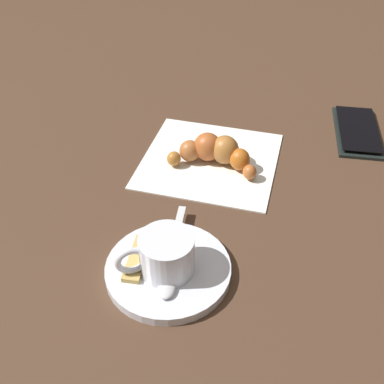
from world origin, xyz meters
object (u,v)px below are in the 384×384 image
object	(u,v)px
espresso_cup	(164,254)
sugar_packet	(138,258)
teaspoon	(172,264)
saucer	(169,270)
napkin	(210,160)
croissant	(215,152)
cell_phone	(358,131)

from	to	relation	value
espresso_cup	sugar_packet	world-z (taller)	espresso_cup
teaspoon	saucer	bearing A→B (deg)	104.05
saucer	napkin	world-z (taller)	saucer
croissant	cell_phone	xyz separation A→B (m)	(0.12, -0.21, -0.02)
saucer	sugar_packet	world-z (taller)	sugar_packet
sugar_packet	napkin	size ratio (longest dim) A/B	0.35
sugar_packet	saucer	bearing A→B (deg)	85.45
sugar_packet	teaspoon	bearing A→B (deg)	87.48
espresso_cup	teaspoon	distance (m)	0.02
saucer	sugar_packet	xyz separation A→B (m)	(0.00, 0.04, 0.01)
napkin	cell_phone	distance (m)	0.25
sugar_packet	cell_phone	bearing A→B (deg)	140.07
sugar_packet	napkin	bearing A→B (deg)	166.40
saucer	cell_phone	world-z (taller)	same
teaspoon	sugar_packet	distance (m)	0.04
sugar_packet	cell_phone	size ratio (longest dim) A/B	0.47
teaspoon	sugar_packet	xyz separation A→B (m)	(0.00, 0.04, 0.00)
teaspoon	napkin	xyz separation A→B (m)	(0.22, -0.01, -0.01)
napkin	cell_phone	world-z (taller)	cell_phone
espresso_cup	sugar_packet	xyz separation A→B (m)	(0.01, 0.03, -0.02)
espresso_cup	cell_phone	size ratio (longest dim) A/B	0.57
croissant	cell_phone	world-z (taller)	croissant
saucer	cell_phone	bearing A→B (deg)	-36.26
sugar_packet	croissant	distance (m)	0.22
saucer	croissant	world-z (taller)	croissant
teaspoon	sugar_packet	bearing A→B (deg)	87.03
saucer	sugar_packet	distance (m)	0.04
sugar_packet	cell_phone	distance (m)	0.42
saucer	teaspoon	world-z (taller)	teaspoon
teaspoon	cell_phone	distance (m)	0.40
napkin	cell_phone	xyz separation A→B (m)	(0.11, -0.22, 0.00)
saucer	napkin	distance (m)	0.22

